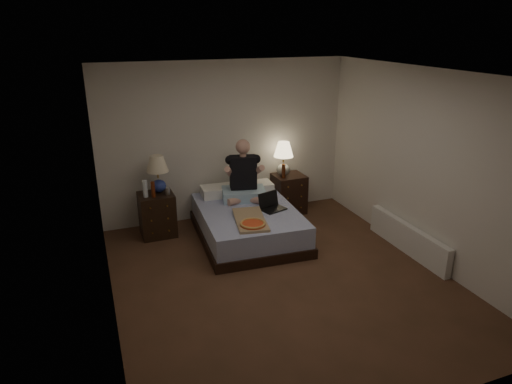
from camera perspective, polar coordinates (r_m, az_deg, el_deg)
name	(u,v)px	position (r m, az deg, el deg)	size (l,w,h in m)	color
floor	(281,279)	(5.80, 3.20, -10.82)	(4.00, 4.50, 0.00)	brown
ceiling	(286,73)	(5.00, 3.78, 14.57)	(4.00, 4.50, 0.00)	white
wall_back	(226,141)	(7.29, -3.78, 6.40)	(4.00, 2.50, 0.00)	silver
wall_front	(411,281)	(3.53, 18.76, -10.54)	(4.00, 2.50, 0.00)	silver
wall_left	(102,208)	(4.85, -18.67, -1.91)	(4.50, 2.50, 0.00)	silver
wall_right	(424,167)	(6.32, 20.29, 2.98)	(4.50, 2.50, 0.00)	silver
bed	(248,223)	(6.75, -0.99, -3.94)	(1.35, 1.80, 0.45)	#5665AC
nightstand_left	(157,215)	(6.95, -12.24, -2.78)	(0.50, 0.45, 0.65)	black
nightstand_right	(289,194)	(7.65, 4.10, -0.20)	(0.50, 0.45, 0.65)	black
lamp_left	(158,174)	(6.82, -12.18, 2.21)	(0.32, 0.32, 0.56)	navy
lamp_right	(283,159)	(7.46, 3.44, 4.17)	(0.32, 0.32, 0.56)	#999B92
water_bottle	(145,189)	(6.71, -13.68, 0.39)	(0.07, 0.07, 0.25)	white
soda_can	(168,191)	(6.77, -10.98, 0.10)	(0.07, 0.07, 0.10)	#B7B7B2
beer_bottle_left	(153,189)	(6.69, -12.74, 0.32)	(0.06, 0.06, 0.23)	#60230D
beer_bottle_right	(284,171)	(7.37, 3.46, 2.63)	(0.06, 0.06, 0.23)	#55210C
person	(243,170)	(6.90, -1.57, 2.73)	(0.66, 0.52, 0.93)	black
laptop	(274,202)	(6.60, 2.21, -1.27)	(0.34, 0.28, 0.24)	black
pizza_box	(253,224)	(6.07, -0.41, -4.08)	(0.40, 0.76, 0.08)	tan
radiator	(408,239)	(6.68, 18.43, -5.55)	(0.10, 1.60, 0.40)	silver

